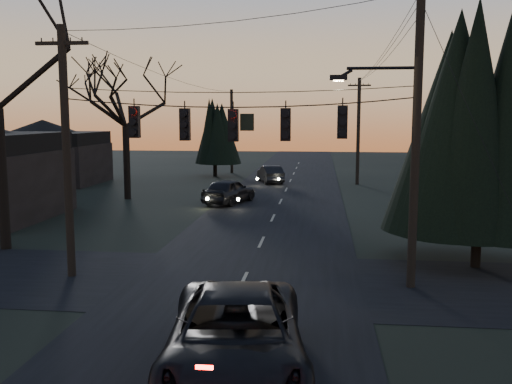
# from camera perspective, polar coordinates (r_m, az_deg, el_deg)

# --- Properties ---
(main_road) EXTENTS (8.00, 120.00, 0.02)m
(main_road) POSITION_cam_1_polar(r_m,az_deg,el_deg) (29.03, 1.36, -3.32)
(main_road) COLOR black
(main_road) RESTS_ON ground
(cross_road) EXTENTS (60.00, 7.00, 0.02)m
(cross_road) POSITION_cam_1_polar(r_m,az_deg,el_deg) (19.37, -1.32, -8.93)
(cross_road) COLOR black
(cross_road) RESTS_ON ground
(utility_pole_right) EXTENTS (5.00, 0.30, 10.00)m
(utility_pole_right) POSITION_cam_1_polar(r_m,az_deg,el_deg) (19.43, 15.19, -9.17)
(utility_pole_right) COLOR black
(utility_pole_right) RESTS_ON ground
(utility_pole_left) EXTENTS (1.80, 0.30, 8.50)m
(utility_pole_left) POSITION_cam_1_polar(r_m,az_deg,el_deg) (21.01, -17.92, -8.00)
(utility_pole_left) COLOR black
(utility_pole_left) RESTS_ON ground
(utility_pole_far_r) EXTENTS (1.80, 0.30, 8.50)m
(utility_pole_far_r) POSITION_cam_1_polar(r_m,az_deg,el_deg) (46.81, 10.07, 0.75)
(utility_pole_far_r) COLOR black
(utility_pole_far_r) RESTS_ON ground
(utility_pole_far_l) EXTENTS (0.30, 0.30, 8.00)m
(utility_pole_far_l) POSITION_cam_1_polar(r_m,az_deg,el_deg) (55.33, -2.42, 1.91)
(utility_pole_far_l) COLOR black
(utility_pole_far_l) RESTS_ON ground
(span_signal_assembly) EXTENTS (11.50, 0.44, 1.54)m
(span_signal_assembly) POSITION_cam_1_polar(r_m,az_deg,el_deg) (18.60, -2.11, 6.87)
(span_signal_assembly) COLOR black
(span_signal_assembly) RESTS_ON ground
(evergreen_right) EXTENTS (4.82, 4.82, 8.83)m
(evergreen_right) POSITION_cam_1_polar(r_m,az_deg,el_deg) (21.93, 21.69, 5.75)
(evergreen_right) COLOR black
(evergreen_right) RESTS_ON ground
(bare_tree_dist) EXTENTS (7.20, 7.20, 9.67)m
(bare_tree_dist) POSITION_cam_1_polar(r_m,az_deg,el_deg) (38.73, -13.00, 9.28)
(bare_tree_dist) COLOR black
(bare_tree_dist) RESTS_ON ground
(evergreen_dist) EXTENTS (3.52, 3.52, 6.38)m
(evergreen_dist) POSITION_cam_1_polar(r_m,az_deg,el_deg) (52.23, -4.14, 5.71)
(evergreen_dist) COLOR black
(evergreen_dist) RESTS_ON ground
(house_left_far) EXTENTS (9.00, 7.00, 5.20)m
(house_left_far) POSITION_cam_1_polar(r_m,az_deg,el_deg) (49.87, -20.44, 3.80)
(house_left_far) COLOR black
(house_left_far) RESTS_ON ground
(suv_near) EXTENTS (3.63, 6.61, 1.76)m
(suv_near) POSITION_cam_1_polar(r_m,az_deg,el_deg) (12.44, -2.06, -14.34)
(suv_near) COLOR black
(suv_near) RESTS_ON ground
(sedan_oncoming_a) EXTENTS (3.21, 4.99, 1.58)m
(sedan_oncoming_a) POSITION_cam_1_polar(r_m,az_deg,el_deg) (36.09, -2.71, 0.10)
(sedan_oncoming_a) COLOR black
(sedan_oncoming_a) RESTS_ON ground
(sedan_oncoming_b) EXTENTS (2.69, 4.51, 1.40)m
(sedan_oncoming_b) POSITION_cam_1_polar(r_m,az_deg,el_deg) (47.21, 1.44, 1.78)
(sedan_oncoming_b) COLOR black
(sedan_oncoming_b) RESTS_ON ground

